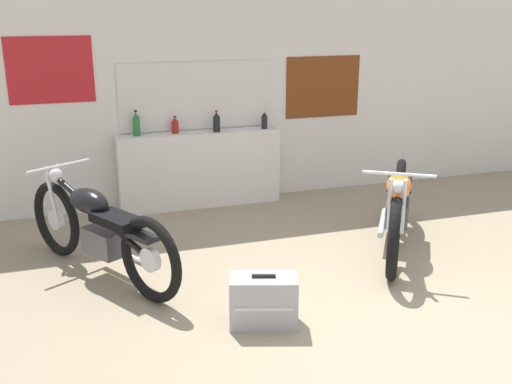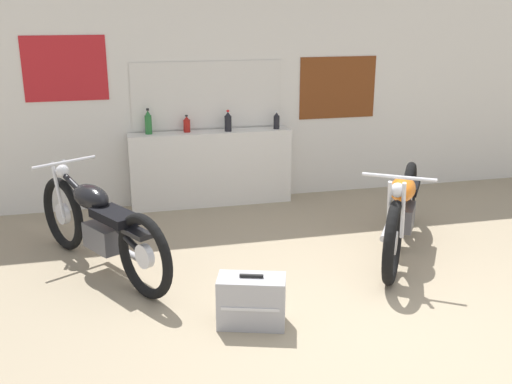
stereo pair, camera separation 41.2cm
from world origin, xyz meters
name	(u,v)px [view 1 (the left image)]	position (x,y,z in m)	size (l,w,h in m)	color
ground_plane	(394,323)	(0.00, 0.00, 0.00)	(24.00, 24.00, 0.00)	gray
wall_back	(255,87)	(-0.01, 3.44, 1.40)	(10.00, 0.07, 2.80)	silver
sill_counter	(200,169)	(-0.78, 3.26, 0.46)	(1.95, 0.28, 0.91)	silver
bottle_leftmost	(136,124)	(-1.50, 3.30, 1.05)	(0.08, 0.08, 0.30)	#23662D
bottle_left_center	(175,126)	(-1.05, 3.30, 1.00)	(0.08, 0.08, 0.20)	maroon
bottle_center	(217,122)	(-0.57, 3.24, 1.03)	(0.08, 0.08, 0.25)	black
bottle_right_center	(264,121)	(0.03, 3.24, 1.01)	(0.07, 0.07, 0.22)	black
motorcycle_black	(99,230)	(-2.09, 1.59, 0.45)	(1.17, 1.94, 0.95)	black
motorcycle_orange	(397,207)	(0.78, 1.32, 0.44)	(1.25, 1.86, 0.95)	black
hard_case_silver	(264,301)	(-0.97, 0.30, 0.20)	(0.57, 0.40, 0.42)	#9E9EA3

